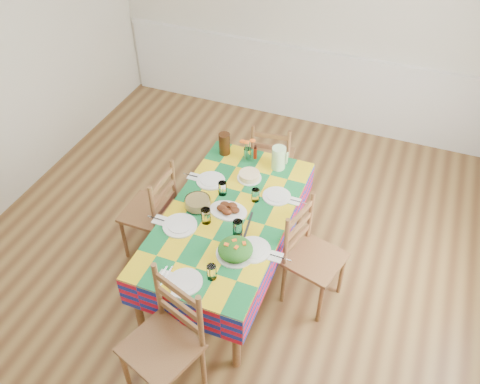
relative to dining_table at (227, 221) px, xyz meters
name	(u,v)px	position (x,y,z in m)	size (l,w,h in m)	color
room	(217,140)	(-0.08, 0.03, 0.74)	(4.58, 5.08, 2.78)	brown
wainscot	(305,83)	(-0.08, 2.52, -0.12)	(4.41, 0.06, 0.92)	white
dining_table	(227,221)	(0.00, 0.00, 0.00)	(0.94, 1.74, 0.68)	brown
setting_near_head	(194,278)	(0.04, -0.68, 0.10)	(0.39, 0.26, 0.12)	white
setting_left_near	(189,222)	(-0.23, -0.21, 0.10)	(0.48, 0.29, 0.13)	white
setting_left_far	(214,183)	(-0.23, 0.28, 0.10)	(0.44, 0.26, 0.12)	white
setting_right_near	(248,242)	(0.26, -0.23, 0.10)	(0.49, 0.28, 0.13)	white
setting_right_far	(270,196)	(0.25, 0.30, 0.10)	(0.44, 0.25, 0.11)	white
meat_platter	(228,209)	(-0.01, 0.03, 0.10)	(0.31, 0.22, 0.06)	white
salad_platter	(235,250)	(0.21, -0.36, 0.12)	(0.28, 0.28, 0.12)	white
pasta_bowl	(198,203)	(-0.25, 0.00, 0.11)	(0.21, 0.21, 0.07)	white
cake	(249,176)	(0.01, 0.47, 0.10)	(0.21, 0.21, 0.06)	white
serving_utensils	(244,225)	(0.17, -0.07, 0.08)	(0.14, 0.31, 0.01)	black
flower_vase	(247,151)	(-0.10, 0.71, 0.16)	(0.14, 0.11, 0.22)	white
hot_sauce	(255,152)	(-0.05, 0.75, 0.14)	(0.03, 0.03, 0.13)	#B2260E
green_pitcher	(279,158)	(0.18, 0.70, 0.18)	(0.12, 0.12, 0.21)	#B9EEA8
tea_pitcher	(224,144)	(-0.33, 0.72, 0.17)	(0.10, 0.10, 0.20)	black
name_card	(176,296)	(-0.02, -0.85, 0.08)	(0.08, 0.02, 0.02)	white
chair_near	(166,343)	(0.02, -1.09, -0.11)	(0.56, 0.55, 1.01)	brown
chair_far	(272,159)	(0.01, 1.10, -0.18)	(0.43, 0.42, 0.87)	brown
chair_left	(152,212)	(-0.69, 0.00, -0.15)	(0.39, 0.41, 0.93)	brown
chair_right	(311,257)	(0.69, 0.01, -0.15)	(0.48, 0.50, 0.93)	brown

